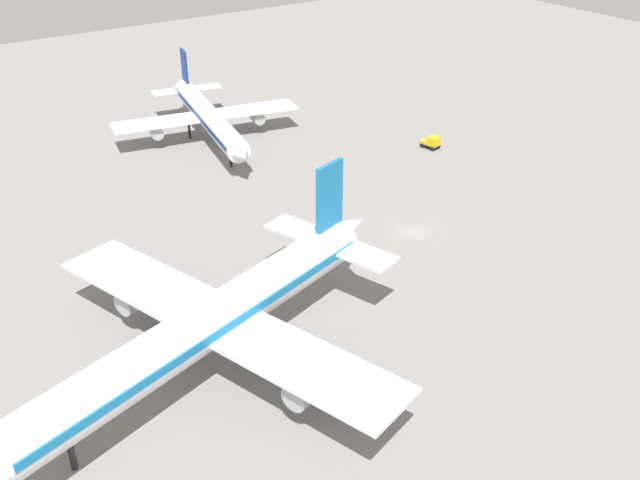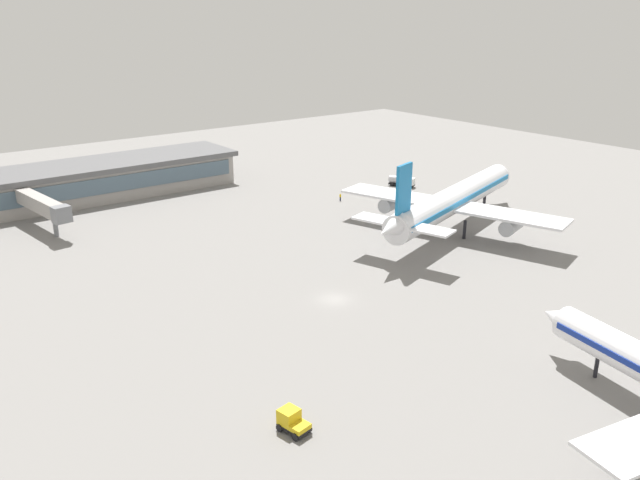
{
  "view_description": "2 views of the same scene",
  "coord_description": "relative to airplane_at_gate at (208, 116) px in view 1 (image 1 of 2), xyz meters",
  "views": [
    {
      "loc": [
        -62.45,
        -66.82,
        49.57
      ],
      "look_at": [
        -14.57,
        2.64,
        2.07
      ],
      "focal_mm": 40.47,
      "sensor_mm": 36.0,
      "label": 1
    },
    {
      "loc": [
        54.92,
        67.72,
        40.07
      ],
      "look_at": [
        -9.66,
        -16.14,
        2.74
      ],
      "focal_mm": 36.16,
      "sensor_mm": 36.0,
      "label": 2
    }
  ],
  "objects": [
    {
      "name": "ground",
      "position": [
        7.91,
        -48.3,
        -4.77
      ],
      "size": [
        288.0,
        288.0,
        0.0
      ],
      "primitive_type": "plane",
      "color": "gray"
    },
    {
      "name": "airplane_at_gate",
      "position": [
        0.0,
        0.0,
        0.0
      ],
      "size": [
        34.84,
        42.9,
        13.13
      ],
      "rotation": [
        0.0,
        0.0,
        4.52
      ],
      "color": "white",
      "rests_on": "ground"
    },
    {
      "name": "airplane_taxiing",
      "position": [
        -30.17,
        -59.49,
        1.39
      ],
      "size": [
        54.44,
        44.62,
        16.96
      ],
      "rotation": [
        0.0,
        0.0,
        3.44
      ],
      "color": "white",
      "rests_on": "ground"
    },
    {
      "name": "baggage_tug",
      "position": [
        31.34,
        -26.16,
        -3.62
      ],
      "size": [
        2.7,
        3.48,
        2.3
      ],
      "rotation": [
        0.0,
        0.0,
        4.89
      ],
      "color": "black",
      "rests_on": "ground"
    }
  ]
}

